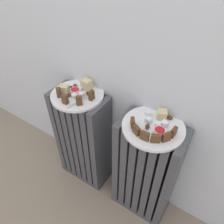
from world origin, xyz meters
TOP-DOWN VIEW (x-y plane):
  - radiator_left at (-0.19, 0.28)m, footprint 0.29×0.15m
  - radiator_right at (0.19, 0.28)m, footprint 0.29×0.15m
  - plate_left at (-0.19, 0.28)m, footprint 0.24×0.24m
  - plate_right at (0.19, 0.28)m, footprint 0.24×0.24m
  - dark_cake_slice_left_0 at (-0.24, 0.22)m, footprint 0.03×0.03m
  - dark_cake_slice_left_1 at (-0.19, 0.20)m, footprint 0.03×0.02m
  - dark_cake_slice_left_2 at (-0.13, 0.23)m, footprint 0.03×0.03m
  - dark_cake_slice_left_3 at (-0.11, 0.28)m, footprint 0.02×0.03m
  - marble_cake_slice_left_0 at (-0.24, 0.26)m, footprint 0.05×0.05m
  - marble_cake_slice_left_1 at (-0.17, 0.33)m, footprint 0.05×0.04m
  - turkish_delight_left_0 at (-0.18, 0.25)m, footprint 0.03×0.03m
  - turkish_delight_left_1 at (-0.19, 0.31)m, footprint 0.02×0.02m
  - turkish_delight_left_2 at (-0.16, 0.27)m, footprint 0.02×0.02m
  - medjool_date_left_0 at (-0.24, 0.29)m, footprint 0.02×0.03m
  - medjool_date_left_1 at (-0.21, 0.24)m, footprint 0.03×0.03m
  - medjool_date_left_2 at (-0.14, 0.30)m, footprint 0.03×0.03m
  - medjool_date_left_3 at (-0.23, 0.32)m, footprint 0.03×0.03m
  - jam_bowl_left at (-0.20, 0.28)m, footprint 0.05×0.05m
  - dark_cake_slice_right_0 at (0.12, 0.23)m, footprint 0.03×0.03m
  - dark_cake_slice_right_1 at (0.15, 0.21)m, footprint 0.03×0.03m
  - dark_cake_slice_right_2 at (0.19, 0.20)m, footprint 0.03×0.01m
  - dark_cake_slice_right_3 at (0.23, 0.21)m, footprint 0.03×0.03m
  - dark_cake_slice_right_4 at (0.26, 0.24)m, footprint 0.03×0.03m
  - dark_cake_slice_right_5 at (0.27, 0.27)m, footprint 0.02×0.03m
  - marble_cake_slice_right_0 at (0.20, 0.34)m, footprint 0.05×0.05m
  - turkish_delight_right_0 at (0.16, 0.29)m, footprint 0.03×0.03m
  - turkish_delight_right_1 at (0.20, 0.28)m, footprint 0.02×0.02m
  - turkish_delight_right_2 at (0.14, 0.32)m, footprint 0.03×0.03m
  - turkish_delight_right_3 at (0.22, 0.30)m, footprint 0.03×0.03m
  - medjool_date_right_0 at (0.23, 0.35)m, footprint 0.03×0.02m
  - medjool_date_right_1 at (0.17, 0.26)m, footprint 0.02×0.03m
  - jam_bowl_right at (0.22, 0.25)m, footprint 0.05×0.05m
  - fork at (-0.15, 0.24)m, footprint 0.03×0.11m

SIDE VIEW (x-z plane):
  - radiator_left at x=-0.19m, z-range 0.00..0.59m
  - radiator_right at x=0.19m, z-range 0.00..0.59m
  - plate_left at x=-0.19m, z-range 0.60..0.61m
  - plate_right at x=0.19m, z-range 0.60..0.61m
  - fork at x=-0.15m, z-range 0.61..0.61m
  - medjool_date_left_3 at x=-0.23m, z-range 0.61..0.62m
  - medjool_date_left_1 at x=-0.21m, z-range 0.61..0.62m
  - medjool_date_left_2 at x=-0.14m, z-range 0.61..0.62m
  - medjool_date_right_0 at x=0.23m, z-range 0.61..0.62m
  - medjool_date_left_0 at x=-0.24m, z-range 0.61..0.62m
  - medjool_date_right_1 at x=0.17m, z-range 0.61..0.63m
  - turkish_delight_left_1 at x=-0.19m, z-range 0.61..0.63m
  - turkish_delight_right_2 at x=0.14m, z-range 0.61..0.63m
  - turkish_delight_right_1 at x=0.20m, z-range 0.61..0.63m
  - turkish_delight_left_0 at x=-0.18m, z-range 0.61..0.63m
  - jam_bowl_left at x=-0.20m, z-range 0.61..0.63m
  - turkish_delight_left_2 at x=-0.16m, z-range 0.61..0.63m
  - turkish_delight_right_0 at x=0.16m, z-range 0.61..0.63m
  - turkish_delight_right_3 at x=0.22m, z-range 0.61..0.63m
  - jam_bowl_right at x=0.22m, z-range 0.61..0.63m
  - marble_cake_slice_right_0 at x=0.20m, z-range 0.61..0.64m
  - dark_cake_slice_right_0 at x=0.12m, z-range 0.61..0.64m
  - dark_cake_slice_right_1 at x=0.15m, z-range 0.61..0.64m
  - dark_cake_slice_right_2 at x=0.19m, z-range 0.61..0.64m
  - dark_cake_slice_right_3 at x=0.23m, z-range 0.61..0.64m
  - dark_cake_slice_right_4 at x=0.26m, z-range 0.61..0.64m
  - dark_cake_slice_right_5 at x=0.27m, z-range 0.61..0.64m
  - marble_cake_slice_left_0 at x=-0.24m, z-range 0.61..0.65m
  - dark_cake_slice_left_0 at x=-0.24m, z-range 0.61..0.65m
  - dark_cake_slice_left_1 at x=-0.19m, z-range 0.61..0.65m
  - dark_cake_slice_left_2 at x=-0.13m, z-range 0.61..0.65m
  - dark_cake_slice_left_3 at x=-0.11m, z-range 0.61..0.65m
  - marble_cake_slice_left_1 at x=-0.17m, z-range 0.61..0.66m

